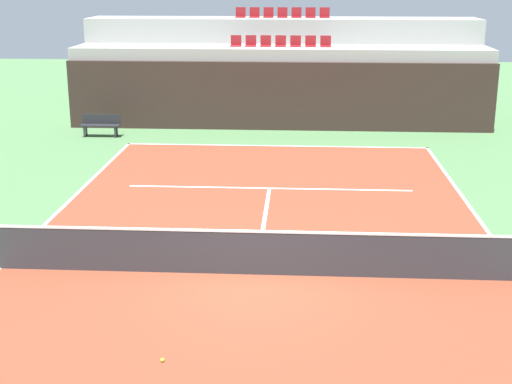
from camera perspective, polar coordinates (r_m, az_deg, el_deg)
The scene contains 13 objects.
ground_plane at distance 15.19m, azimuth -0.01°, elevation -6.51°, with size 80.00×80.00×0.00m, color #477042.
court_surface at distance 15.18m, azimuth -0.01°, elevation -6.49°, with size 11.00×24.00×0.01m, color brown.
baseline_far at distance 26.58m, azimuth 1.59°, elevation 3.64°, with size 11.00×0.10×0.00m, color white.
service_line_far at distance 21.21m, azimuth 1.06°, elevation 0.30°, with size 8.26×0.10×0.00m, color white.
centre_service_line at distance 18.17m, azimuth 0.61°, elevation -2.52°, with size 0.10×6.40×0.00m, color white.
back_wall at distance 29.26m, azimuth 1.82°, elevation 7.51°, with size 17.01×0.30×2.71m, color #33231E.
stands_tier_lower at distance 30.56m, azimuth 1.90°, elevation 8.34°, with size 17.01×2.40×3.18m, color #9E9E99.
stands_tier_upper at distance 32.87m, azimuth 2.04°, elevation 9.82°, with size 17.01×2.40×4.20m, color #9E9E99.
seating_row_lower at distance 30.45m, azimuth 1.94°, elevation 11.56°, with size 4.12×0.44×0.44m.
seating_row_upper at distance 32.78m, azimuth 2.08°, elevation 13.70°, with size 4.12×0.44×0.44m.
tennis_net at distance 14.99m, azimuth -0.01°, elevation -4.72°, with size 11.08×0.08×1.07m.
player_bench at distance 28.75m, azimuth -12.07°, elevation 5.27°, with size 1.50×0.40×0.85m.
tennis_ball_0 at distance 12.06m, azimuth -7.34°, elevation -12.91°, with size 0.07×0.07×0.07m, color #CCE033.
Camera 1 is at (0.87, -13.95, 5.95)m, focal length 51.08 mm.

